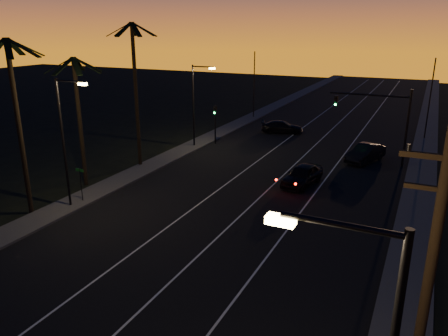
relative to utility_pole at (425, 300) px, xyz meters
The scene contains 20 objects.
road 23.72m from the utility_pole, 120.11° to the left, with size 20.00×170.00×0.01m, color black.
sidewalk_left 30.78m from the utility_pole, 138.74° to the left, with size 2.40×170.00×0.16m, color #3D3C3A.
sidewalk_right 20.68m from the utility_pole, 91.15° to the left, with size 2.40×170.00×0.16m, color #3D3C3A.
lane_stripe_left 25.32m from the utility_pole, 126.13° to the left, with size 0.12×160.00×0.01m, color silver.
lane_stripe_mid 23.48m from the utility_pole, 119.03° to the left, with size 0.12×160.00×0.01m, color silver.
lane_stripe_right 22.04m from the utility_pole, 110.81° to the left, with size 0.12×160.00×0.01m, color silver.
palm_near 25.55m from the utility_pole, 161.71° to the left, with size 4.25×4.16×11.53m.
palm_mid 28.49m from the utility_pole, 150.55° to the left, with size 4.25×4.16×10.03m.
palm_far 31.17m from the utility_pole, 139.96° to the left, with size 4.25×4.16×12.53m.
streetlight_left_near 24.44m from the utility_pole, 155.85° to the left, with size 2.55×0.26×9.00m.
streetlight_left_far 35.79m from the utility_pole, 128.52° to the left, with size 2.55×0.26×8.50m.
street_sign 25.22m from the utility_pole, 153.85° to the left, with size 0.70×0.06×2.60m.
utility_pole is the anchor object (origin of this frame).
signal_mast 30.33m from the utility_pole, 98.47° to the left, with size 7.10×0.41×7.00m.
signal_post 36.74m from the utility_pole, 125.13° to the left, with size 0.28×0.37×4.20m.
far_pole_left 50.36m from the utility_pole, 116.67° to the left, with size 0.14×0.14×9.00m, color black.
far_pole_right 42.01m from the utility_pole, 90.82° to the left, with size 0.14×0.14×9.00m, color black.
lead_car 23.66m from the utility_pole, 112.91° to the left, with size 2.75×5.55×1.62m.
right_car 30.96m from the utility_pole, 100.15° to the left, with size 3.27×5.26×1.64m.
cross_car 41.55m from the utility_pole, 113.05° to the left, with size 5.29×3.42×1.42m.
Camera 1 is at (11.02, -1.15, 12.15)m, focal length 35.00 mm.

